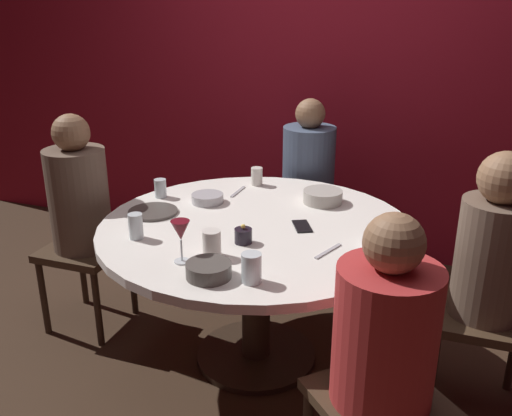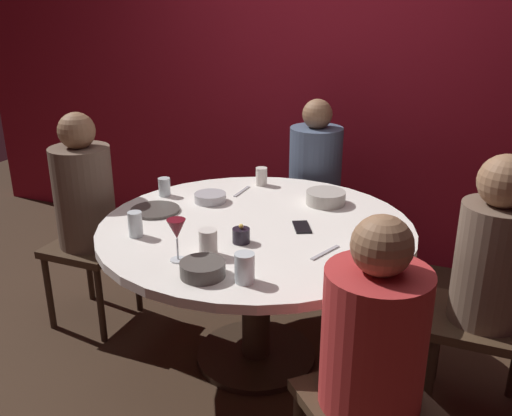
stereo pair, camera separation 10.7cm
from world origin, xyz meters
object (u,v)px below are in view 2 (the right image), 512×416
Objects in this scene: wine_glass at (177,231)px; cup_center_front at (245,268)px; seated_diner_back at (315,172)px; seated_diner_front_right at (374,341)px; cell_phone at (302,227)px; cup_by_right_diner at (164,187)px; seated_diner_left at (84,198)px; bowl_salad_center at (203,269)px; dining_table at (256,250)px; bowl_small_white at (326,198)px; cup_by_left_diner at (208,242)px; cup_far_edge at (135,224)px; bowl_serving_large at (210,198)px; dinner_plate at (155,210)px; cup_near_candle at (261,176)px; seated_diner_right at (492,263)px; cup_beside_wine at (377,238)px; candle_holder at (241,235)px.

cup_center_front is at bearing -10.89° from wine_glass.
seated_diner_back reaches higher than seated_diner_front_right.
cup_by_right_diner is (-0.81, 0.15, 0.04)m from cell_phone.
seated_diner_left is 1.13m from bowl_salad_center.
wine_glass is 0.33m from cup_center_front.
seated_diner_front_right reaches higher than dining_table.
seated_diner_front_right reaches higher than bowl_small_white.
cup_by_left_diner is 0.38m from cup_far_edge.
bowl_salad_center is at bearing 0.31° from seated_diner_back.
cell_phone is at bearing -15.67° from bowl_serving_large.
seated_diner_front_right is at bearing -11.09° from bowl_salad_center.
seated_diner_left is at bearing 150.85° from bowl_salad_center.
cup_center_front is (0.17, -0.53, 0.19)m from dining_table.
cup_near_candle reaches higher than dinner_plate.
bowl_salad_center is at bearing -27.53° from wine_glass.
seated_diner_right is 1.49m from cup_far_edge.
dining_table is 0.60m from cup_beside_wine.
seated_diner_left is at bearing -163.56° from bowl_serving_large.
dining_table is at bearing -119.96° from bowl_small_white.
cup_near_candle is (0.14, 0.35, 0.03)m from bowl_serving_large.
seated_diner_left is at bearing 177.42° from cup_beside_wine.
seated_diner_back is at bearing -22.44° from seated_diner_front_right.
cup_near_candle is (-0.87, 1.23, 0.08)m from seated_diner_front_right.
cup_near_candle is (0.79, 0.54, 0.06)m from seated_diner_left.
seated_diner_front_right is at bearing -14.35° from wine_glass.
seated_diner_left is 0.63m from cup_far_edge.
bowl_serving_large is at bearing 114.67° from bowl_salad_center.
dinner_plate is at bearing 135.83° from bowl_salad_center.
seated_diner_right is 0.76m from seated_diner_front_right.
candle_holder is 0.50× the size of bowl_salad_center.
cell_phone is 0.65m from cup_near_candle.
seated_diner_front_right is (0.68, -0.68, 0.10)m from dining_table.
seated_diner_right is at bearing 19.36° from cup_by_left_diner.
seated_diner_right is 1.00m from cup_center_front.
cup_far_edge is at bearing 12.67° from seated_diner_right.
wine_glass is (-0.82, 0.21, 0.16)m from seated_diner_front_right.
wine_glass is at bearing -122.48° from candle_holder.
dining_table is at bearing 95.09° from candle_holder.
seated_diner_back reaches higher than cup_center_front.
seated_diner_right is 11.73× the size of cup_near_candle.
seated_diner_left is (-0.98, 0.00, 0.13)m from dining_table.
bowl_small_white is (0.20, 0.60, -0.00)m from candle_holder.
cup_far_edge is at bearing 172.46° from cup_by_left_diner.
bowl_salad_center is at bearing -173.63° from cup_center_front.
cup_by_left_diner is at bearing -149.46° from cell_phone.
dinner_plate is 2.18× the size of cup_by_left_diner.
candle_holder is (1.00, -0.21, 0.04)m from seated_diner_left.
dining_table is 13.22× the size of cup_by_left_diner.
bowl_small_white is at bearing 60.88° from cell_phone.
cell_phone is at bearing 5.78° from dinner_plate.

